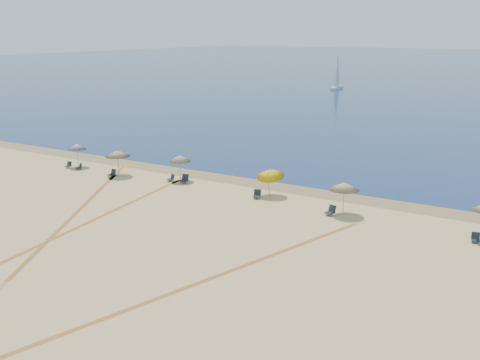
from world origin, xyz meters
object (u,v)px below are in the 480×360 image
(sailboat_1, at_px, (337,79))
(chair_4, at_px, (185,179))
(umbrella_0, at_px, (77,147))
(umbrella_4, at_px, (344,186))
(chair_0, at_px, (69,165))
(umbrella_3, at_px, (270,173))
(chair_1, at_px, (79,167))
(umbrella_1, at_px, (118,153))
(chair_7, at_px, (476,238))
(chair_5, at_px, (257,194))
(chair_2, at_px, (112,173))
(chair_6, at_px, (331,211))
(chair_3, at_px, (171,178))
(umbrella_2, at_px, (180,158))

(sailboat_1, bearing_deg, chair_4, -79.65)
(umbrella_0, distance_m, chair_4, 12.48)
(umbrella_4, distance_m, chair_0, 27.91)
(umbrella_3, relative_size, chair_1, 3.42)
(umbrella_1, xyz_separation_m, chair_7, (30.62, -1.06, -1.82))
(chair_1, bearing_deg, chair_5, 24.50)
(chair_2, height_order, sailboat_1, sailboat_1)
(chair_2, bearing_deg, chair_6, 5.27)
(umbrella_4, xyz_separation_m, chair_3, (-16.24, 1.02, -1.86))
(umbrella_1, relative_size, chair_7, 3.49)
(umbrella_0, bearing_deg, chair_1, -38.30)
(chair_5, distance_m, chair_7, 16.36)
(umbrella_3, relative_size, chair_2, 3.51)
(umbrella_0, xyz_separation_m, chair_7, (36.31, -1.58, -1.76))
(chair_2, relative_size, chair_6, 0.85)
(umbrella_1, height_order, chair_6, umbrella_1)
(umbrella_1, relative_size, chair_5, 2.97)
(chair_4, bearing_deg, chair_5, -15.09)
(umbrella_1, bearing_deg, chair_2, -118.70)
(umbrella_3, bearing_deg, sailboat_1, 106.84)
(umbrella_4, xyz_separation_m, chair_6, (-0.70, -0.56, -1.82))
(chair_3, bearing_deg, sailboat_1, 124.16)
(chair_0, xyz_separation_m, sailboat_1, (-3.86, 84.18, 2.06))
(chair_2, relative_size, sailboat_1, 0.09)
(umbrella_1, height_order, chair_5, umbrella_1)
(umbrella_0, bearing_deg, chair_0, -130.69)
(chair_1, relative_size, chair_6, 0.87)
(umbrella_4, height_order, sailboat_1, sailboat_1)
(chair_6, relative_size, chair_7, 1.18)
(umbrella_2, distance_m, sailboat_1, 84.19)
(umbrella_1, bearing_deg, umbrella_3, 4.98)
(chair_0, height_order, chair_6, chair_6)
(umbrella_0, distance_m, umbrella_3, 20.61)
(umbrella_1, xyz_separation_m, chair_2, (-0.28, -0.52, -1.80))
(chair_2, bearing_deg, umbrella_4, 6.76)
(chair_1, distance_m, chair_4, 11.56)
(chair_1, relative_size, sailboat_1, 0.09)
(chair_7, bearing_deg, chair_2, 165.52)
(umbrella_4, xyz_separation_m, chair_2, (-21.85, -0.40, -1.84))
(chair_1, bearing_deg, umbrella_0, 164.97)
(chair_6, bearing_deg, chair_4, -170.82)
(chair_2, bearing_deg, chair_4, 18.49)
(umbrella_2, distance_m, chair_4, 1.89)
(umbrella_3, height_order, umbrella_4, umbrella_4)
(chair_0, bearing_deg, umbrella_0, 40.62)
(umbrella_0, height_order, chair_5, umbrella_0)
(umbrella_0, relative_size, umbrella_3, 0.97)
(umbrella_1, bearing_deg, chair_5, 1.02)
(sailboat_1, bearing_deg, umbrella_3, -74.26)
(umbrella_0, distance_m, chair_6, 26.64)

